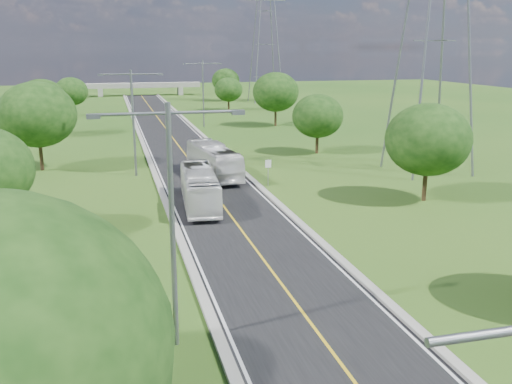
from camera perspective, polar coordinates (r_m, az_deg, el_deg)
ground at (r=71.07m, az=-7.65°, el=4.44°), size 260.00×260.00×0.00m
road at (r=76.95m, az=-8.20°, el=5.20°), size 8.00×150.00×0.06m
curb_left at (r=76.61m, az=-11.37°, el=5.08°), size 0.50×150.00×0.22m
curb_right at (r=77.51m, az=-5.06°, el=5.41°), size 0.50×150.00×0.22m
speed_limit_sign at (r=50.48m, az=1.22°, el=2.40°), size 0.55×0.09×2.40m
overpass at (r=150.11m, az=-11.46°, el=10.35°), size 30.00×3.00×3.20m
streetlight_near_left at (r=22.52m, az=-8.45°, el=-1.47°), size 5.90×0.25×10.00m
streetlight_mid_left at (r=54.96m, az=-12.20°, el=7.65°), size 5.90×0.25×10.00m
streetlight_far_right at (r=88.92m, az=-5.31°, el=10.32°), size 5.90×0.25×10.00m
power_tower_near at (r=58.05m, az=17.54°, el=15.64°), size 9.00×6.40×28.00m
power_tower_far at (r=129.19m, az=0.95°, el=15.18°), size 9.00×6.40×28.00m
tree_lc at (r=60.32m, az=-21.03°, el=7.24°), size 7.56×7.56×8.79m
tree_ld at (r=84.35m, az=-20.63°, el=8.60°), size 6.72×6.72×7.82m
tree_le at (r=108.04m, az=-18.00°, el=9.54°), size 5.88×5.88×6.84m
tree_rb at (r=46.89m, az=16.83°, el=5.04°), size 6.72×6.72×7.82m
tree_rc at (r=66.23m, az=6.19°, el=7.56°), size 5.88×5.88×6.84m
tree_rd at (r=89.45m, az=1.99°, el=9.96°), size 7.14×7.14×8.30m
tree_re at (r=112.18m, az=-2.77°, el=10.20°), size 5.46×5.46×6.35m
tree_rf at (r=132.39m, az=-3.05°, el=11.08°), size 6.30×6.30×7.33m
bus_outbound at (r=54.07m, az=-4.28°, el=3.15°), size 3.69×11.22×3.07m
bus_inbound at (r=44.12m, az=-5.68°, el=0.45°), size 3.22×10.48×2.87m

